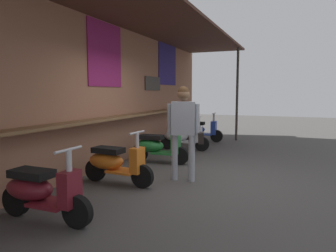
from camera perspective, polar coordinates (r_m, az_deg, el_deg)
name	(u,v)px	position (r m, az deg, el deg)	size (l,w,h in m)	color
ground_plane	(187,177)	(6.09, 3.56, -9.37)	(34.09, 34.09, 0.00)	#474442
market_stall_facade	(103,81)	(6.72, -11.84, 8.01)	(12.18, 2.27, 3.39)	#8C5B44
scooter_maroon	(40,191)	(4.34, -22.41, -10.88)	(0.46, 1.40, 0.97)	maroon
scooter_orange	(114,162)	(5.67, -9.84, -6.56)	(0.48, 1.40, 0.97)	orange
scooter_green	(156,146)	(7.23, -2.21, -3.73)	(0.48, 1.40, 0.97)	#237533
scooter_silver	(182,136)	(8.85, 2.56, -1.91)	(0.48, 1.40, 0.97)	#B2B5BA
scooter_blue	(199,130)	(10.48, 5.77, -0.68)	(0.47, 1.40, 0.97)	#233D9E
shopper_with_handbag	(184,123)	(5.69, 2.95, 0.51)	(0.40, 0.67, 1.74)	#999EA8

